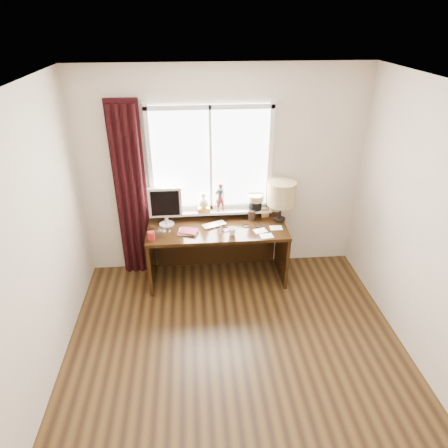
{
  "coord_description": "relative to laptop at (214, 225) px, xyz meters",
  "views": [
    {
      "loc": [
        -0.39,
        -2.63,
        3.1
      ],
      "look_at": [
        -0.05,
        1.25,
        1.0
      ],
      "focal_mm": 32.0,
      "sensor_mm": 36.0,
      "label": 1
    }
  ],
  "objects": [
    {
      "name": "loose_papers",
      "position": [
        0.63,
        -0.2,
        -0.01
      ],
      "size": [
        0.37,
        0.3,
        0.0
      ],
      "color": "white",
      "rests_on": "desk"
    },
    {
      "name": "desk_cables",
      "position": [
        0.32,
        -0.08,
        -0.01
      ],
      "size": [
        0.57,
        0.22,
        0.01
      ],
      "color": "black",
      "rests_on": "desk"
    },
    {
      "name": "laptop",
      "position": [
        0.0,
        0.0,
        0.0
      ],
      "size": [
        0.34,
        0.28,
        0.02
      ],
      "primitive_type": "imported",
      "rotation": [
        0.0,
        0.0,
        0.4
      ],
      "color": "silver",
      "rests_on": "desk"
    },
    {
      "name": "window",
      "position": [
        -0.0,
        0.27,
        0.54
      ],
      "size": [
        1.52,
        0.21,
        1.4
      ],
      "color": "white",
      "rests_on": "ground"
    },
    {
      "name": "red_cup",
      "position": [
        -0.74,
        -0.28,
        0.04
      ],
      "size": [
        0.08,
        0.08,
        0.1
      ],
      "primitive_type": "cylinder",
      "color": "maroon",
      "rests_on": "desk"
    },
    {
      "name": "table_lamp",
      "position": [
        0.83,
        0.07,
        0.35
      ],
      "size": [
        0.35,
        0.35,
        0.52
      ],
      "color": "black",
      "rests_on": "desk"
    },
    {
      "name": "floor",
      "position": [
        0.13,
        -1.68,
        -0.76
      ],
      "size": [
        3.5,
        4.0,
        0.0
      ],
      "primitive_type": "cube",
      "color": "#4E3316",
      "rests_on": "ground"
    },
    {
      "name": "wall_back",
      "position": [
        0.13,
        0.32,
        0.54
      ],
      "size": [
        3.5,
        0.0,
        2.6
      ],
      "primitive_type": "cube",
      "rotation": [
        1.57,
        0.0,
        0.0
      ],
      "color": "beige",
      "rests_on": "ground"
    },
    {
      "name": "desk",
      "position": [
        0.03,
        0.05,
        -0.26
      ],
      "size": [
        1.7,
        0.7,
        0.75
      ],
      "color": "black",
      "rests_on": "floor"
    },
    {
      "name": "icon_frame",
      "position": [
        0.67,
        0.17,
        0.05
      ],
      "size": [
        0.1,
        0.03,
        0.13
      ],
      "color": "gold",
      "rests_on": "desk"
    },
    {
      "name": "curtain",
      "position": [
        -1.0,
        0.23,
        0.35
      ],
      "size": [
        0.38,
        0.09,
        2.25
      ],
      "color": "black",
      "rests_on": "floor"
    },
    {
      "name": "ceiling",
      "position": [
        0.13,
        -1.68,
        1.84
      ],
      "size": [
        3.5,
        4.0,
        0.0
      ],
      "primitive_type": "cube",
      "color": "white",
      "rests_on": "wall_back"
    },
    {
      "name": "notebook_stack",
      "position": [
        -0.32,
        -0.15,
        0.0
      ],
      "size": [
        0.26,
        0.21,
        0.03
      ],
      "color": "beige",
      "rests_on": "desk"
    },
    {
      "name": "wall_left",
      "position": [
        -1.62,
        -1.68,
        0.54
      ],
      "size": [
        0.0,
        4.0,
        2.6
      ],
      "primitive_type": "cube",
      "rotation": [
        1.57,
        0.0,
        1.57
      ],
      "color": "beige",
      "rests_on": "ground"
    },
    {
      "name": "monitor",
      "position": [
        -0.58,
        0.08,
        0.27
      ],
      "size": [
        0.4,
        0.18,
        0.49
      ],
      "color": "beige",
      "rests_on": "desk"
    },
    {
      "name": "mug",
      "position": [
        0.2,
        -0.24,
        0.04
      ],
      "size": [
        0.13,
        0.13,
        0.1
      ],
      "primitive_type": "imported",
      "rotation": [
        0.0,
        0.0,
        1.01
      ],
      "color": "white",
      "rests_on": "desk"
    },
    {
      "name": "brush_holder",
      "position": [
        0.49,
        0.13,
        0.05
      ],
      "size": [
        0.09,
        0.09,
        0.25
      ],
      "color": "black",
      "rests_on": "desk"
    }
  ]
}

